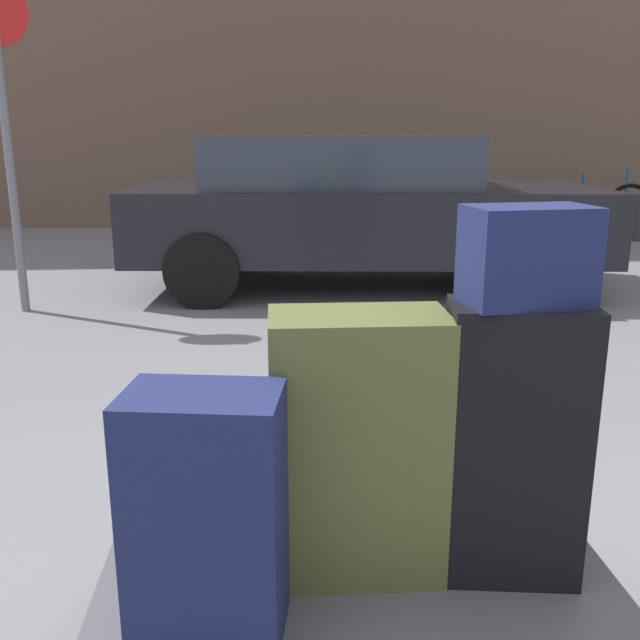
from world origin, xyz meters
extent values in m
cube|color=#4C4C51|center=(0.00, 0.00, 0.29)|extent=(1.33, 0.86, 0.10)
cylinder|color=black|center=(0.45, 0.29, 0.12)|extent=(0.24, 0.06, 0.24)
cylinder|color=black|center=(-0.45, 0.29, 0.12)|extent=(0.24, 0.06, 0.24)
cube|color=black|center=(0.39, -0.06, 0.70)|extent=(0.36, 0.25, 0.72)
cube|color=#4C5128|center=(0.00, -0.02, 0.68)|extent=(0.44, 0.24, 0.69)
cube|color=#2D2D33|center=(0.38, 0.19, 0.65)|extent=(0.33, 0.23, 0.62)
cube|color=#191E47|center=(-0.36, -0.24, 0.63)|extent=(0.37, 0.27, 0.58)
cube|color=#191E47|center=(0.39, -0.06, 1.17)|extent=(0.31, 0.21, 0.23)
cube|color=black|center=(0.73, 5.02, 0.64)|extent=(4.44, 2.16, 0.64)
cube|color=#2D333D|center=(0.48, 5.04, 1.19)|extent=(2.53, 1.78, 0.46)
cylinder|color=black|center=(2.21, 5.75, 0.32)|extent=(0.66, 0.27, 0.64)
cylinder|color=black|center=(2.07, 4.06, 0.32)|extent=(0.66, 0.27, 0.64)
cylinder|color=black|center=(-0.61, 5.99, 0.32)|extent=(0.66, 0.27, 0.64)
cylinder|color=black|center=(-0.76, 4.30, 0.32)|extent=(0.66, 0.27, 0.64)
torus|color=black|center=(4.12, 8.56, 0.36)|extent=(0.72, 0.09, 0.72)
torus|color=black|center=(5.16, 8.52, 0.36)|extent=(0.72, 0.09, 0.72)
cylinder|color=#194C8C|center=(4.64, 8.54, 0.56)|extent=(1.00, 0.09, 0.04)
cylinder|color=#194C8C|center=(4.44, 8.55, 0.71)|extent=(0.04, 0.04, 0.30)
cylinder|color=#194C8C|center=(5.09, 8.52, 0.76)|extent=(0.04, 0.04, 0.40)
cylinder|color=#383838|center=(2.52, 7.72, 0.31)|extent=(0.28, 0.28, 0.61)
cylinder|color=#383838|center=(3.94, 7.72, 0.31)|extent=(0.28, 0.28, 0.61)
cylinder|color=slate|center=(-2.24, 4.28, 1.29)|extent=(0.07, 0.07, 2.58)
camera|label=1|loc=(-0.22, -1.65, 1.45)|focal=39.71mm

